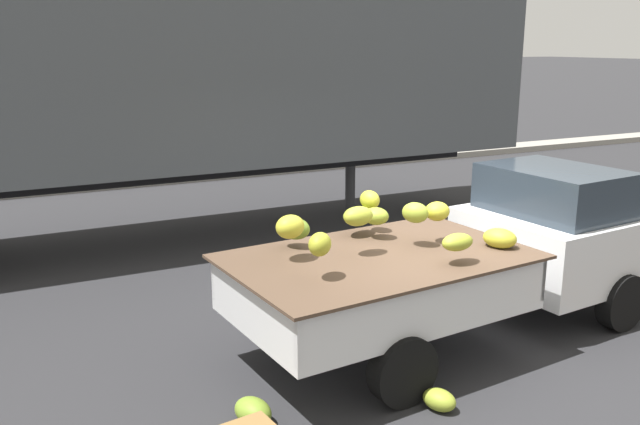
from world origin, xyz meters
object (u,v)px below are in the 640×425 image
pickup_truck (525,243)px  semi_trailer (157,78)px  fallen_banana_bunch_near_tailgate (253,411)px  fallen_banana_bunch_by_wheel (439,400)px

pickup_truck → semi_trailer: 5.94m
pickup_truck → semi_trailer: semi_trailer is taller
pickup_truck → fallen_banana_bunch_near_tailgate: bearing=-173.3°
pickup_truck → semi_trailer: bearing=115.3°
fallen_banana_bunch_near_tailgate → pickup_truck: bearing=12.1°
fallen_banana_bunch_by_wheel → pickup_truck: bearing=31.7°
pickup_truck → fallen_banana_bunch_near_tailgate: 3.71m
fallen_banana_bunch_near_tailgate → fallen_banana_bunch_by_wheel: bearing=-18.4°
semi_trailer → fallen_banana_bunch_near_tailgate: semi_trailer is taller
fallen_banana_bunch_by_wheel → fallen_banana_bunch_near_tailgate: bearing=161.6°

